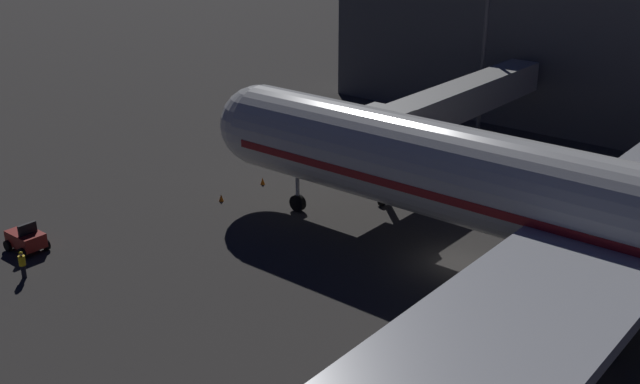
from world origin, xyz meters
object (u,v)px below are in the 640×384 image
object	(u,v)px
baggage_tug_lead	(26,239)
traffic_cone_nose_starboard	(221,198)
airliner_at_gate	(640,223)
apron_floodlight_mast	(486,23)
jet_bridge	(446,106)
traffic_cone_nose_port	(263,181)
ground_crew_by_belt_loader	(22,263)

from	to	relation	value
baggage_tug_lead	traffic_cone_nose_starboard	world-z (taller)	baggage_tug_lead
airliner_at_gate	apron_floodlight_mast	world-z (taller)	airliner_at_gate
airliner_at_gate	baggage_tug_lead	distance (m)	35.99
jet_bridge	traffic_cone_nose_port	distance (m)	15.30
apron_floodlight_mast	traffic_cone_nose_port	distance (m)	25.95
jet_bridge	apron_floodlight_mast	size ratio (longest dim) A/B	1.40
jet_bridge	ground_crew_by_belt_loader	bearing A→B (deg)	-18.06
baggage_tug_lead	traffic_cone_nose_starboard	xyz separation A→B (m)	(-13.45, 3.55, -0.51)
traffic_cone_nose_starboard	jet_bridge	bearing A→B (deg)	147.44
apron_floodlight_mast	baggage_tug_lead	world-z (taller)	apron_floodlight_mast
apron_floodlight_mast	traffic_cone_nose_port	xyz separation A→B (m)	(23.30, -5.93, -9.77)
jet_bridge	baggage_tug_lead	distance (m)	31.75
traffic_cone_nose_port	baggage_tug_lead	bearing A→B (deg)	-11.25
ground_crew_by_belt_loader	apron_floodlight_mast	bearing A→B (deg)	171.70
ground_crew_by_belt_loader	traffic_cone_nose_port	distance (m)	19.99
baggage_tug_lead	ground_crew_by_belt_loader	bearing A→B (deg)	56.21
jet_bridge	traffic_cone_nose_starboard	xyz separation A→B (m)	(15.03, -9.60, -5.39)
airliner_at_gate	traffic_cone_nose_port	world-z (taller)	airliner_at_gate
apron_floodlight_mast	baggage_tug_lead	distance (m)	43.24
apron_floodlight_mast	ground_crew_by_belt_loader	xyz separation A→B (m)	(43.28, -6.31, -9.11)
traffic_cone_nose_port	jet_bridge	bearing A→B (deg)	137.93
apron_floodlight_mast	baggage_tug_lead	xyz separation A→B (m)	(41.15, -9.48, -9.27)
apron_floodlight_mast	traffic_cone_nose_port	world-z (taller)	apron_floodlight_mast
traffic_cone_nose_port	traffic_cone_nose_starboard	size ratio (longest dim) A/B	1.00
baggage_tug_lead	traffic_cone_nose_port	bearing A→B (deg)	168.75
airliner_at_gate	traffic_cone_nose_port	bearing A→B (deg)	-94.41
airliner_at_gate	ground_crew_by_belt_loader	world-z (taller)	airliner_at_gate
jet_bridge	traffic_cone_nose_port	world-z (taller)	jet_bridge
ground_crew_by_belt_loader	traffic_cone_nose_port	bearing A→B (deg)	178.90
jet_bridge	apron_floodlight_mast	distance (m)	13.90
baggage_tug_lead	jet_bridge	bearing A→B (deg)	155.22
ground_crew_by_belt_loader	traffic_cone_nose_port	world-z (taller)	ground_crew_by_belt_loader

